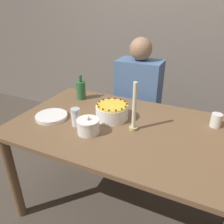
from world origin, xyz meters
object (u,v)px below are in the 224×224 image
(sugar_bowl, at_px, (88,126))
(candle, at_px, (134,111))
(person_man_blue_shirt, at_px, (137,112))
(cake, at_px, (112,111))
(bottle, at_px, (81,90))
(sugar_shaker, at_px, (76,117))

(sugar_bowl, relative_size, candle, 0.44)
(candle, bearing_deg, sugar_bowl, -147.37)
(candle, distance_m, person_man_blue_shirt, 0.79)
(cake, relative_size, sugar_bowl, 1.60)
(bottle, bearing_deg, sugar_bowl, -53.67)
(sugar_bowl, height_order, candle, candle)
(sugar_bowl, distance_m, candle, 0.30)
(cake, distance_m, sugar_shaker, 0.26)
(sugar_shaker, height_order, bottle, bottle)
(sugar_bowl, bearing_deg, person_man_blue_shirt, 86.16)
(candle, height_order, person_man_blue_shirt, person_man_blue_shirt)
(sugar_bowl, bearing_deg, cake, 77.08)
(cake, height_order, sugar_shaker, sugar_shaker)
(cake, height_order, sugar_bowl, same)
(cake, bearing_deg, candle, -23.32)
(sugar_shaker, bearing_deg, sugar_bowl, -20.94)
(sugar_shaker, distance_m, bottle, 0.46)
(person_man_blue_shirt, bearing_deg, sugar_shaker, 77.26)
(sugar_bowl, height_order, person_man_blue_shirt, person_man_blue_shirt)
(cake, xyz_separation_m, sugar_bowl, (-0.05, -0.24, -0.01))
(cake, relative_size, person_man_blue_shirt, 0.18)
(sugar_bowl, xyz_separation_m, candle, (0.25, 0.16, 0.09))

